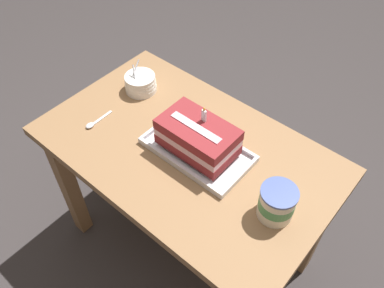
{
  "coord_description": "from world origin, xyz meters",
  "views": [
    {
      "loc": [
        0.61,
        -0.68,
        1.75
      ],
      "look_at": [
        0.02,
        0.01,
        0.74
      ],
      "focal_mm": 37.12,
      "sensor_mm": 36.0,
      "label": 1
    }
  ],
  "objects": [
    {
      "name": "ice_cream_tub",
      "position": [
        0.38,
        -0.03,
        0.76
      ],
      "size": [
        0.11,
        0.11,
        0.11
      ],
      "color": "silver",
      "rests_on": "dining_table"
    },
    {
      "name": "foil_tray",
      "position": [
        0.04,
        0.01,
        0.71
      ],
      "size": [
        0.37,
        0.21,
        0.02
      ],
      "color": "silver",
      "rests_on": "dining_table"
    },
    {
      "name": "bowl_stack",
      "position": [
        -0.34,
        0.12,
        0.74
      ],
      "size": [
        0.13,
        0.13,
        0.12
      ],
      "color": "white",
      "rests_on": "dining_table"
    },
    {
      "name": "serving_spoon_near_tray",
      "position": [
        -0.34,
        -0.14,
        0.71
      ],
      "size": [
        0.03,
        0.12,
        0.01
      ],
      "color": "silver",
      "rests_on": "dining_table"
    },
    {
      "name": "ground_plane",
      "position": [
        0.0,
        0.0,
        0.0
      ],
      "size": [
        8.0,
        8.0,
        0.0
      ],
      "primitive_type": "plane",
      "color": "#383333"
    },
    {
      "name": "dining_table",
      "position": [
        0.0,
        0.0,
        0.59
      ],
      "size": [
        1.04,
        0.64,
        0.71
      ],
      "color": "olive",
      "rests_on": "ground_plane"
    },
    {
      "name": "birthday_cake",
      "position": [
        0.04,
        0.01,
        0.78
      ],
      "size": [
        0.26,
        0.15,
        0.16
      ],
      "color": "maroon",
      "rests_on": "foil_tray"
    }
  ]
}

